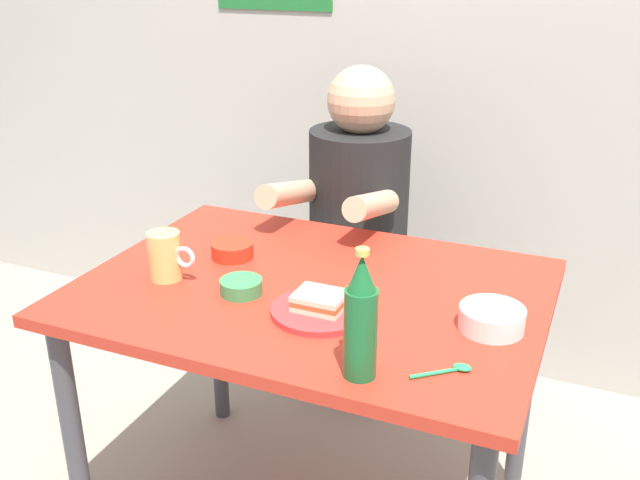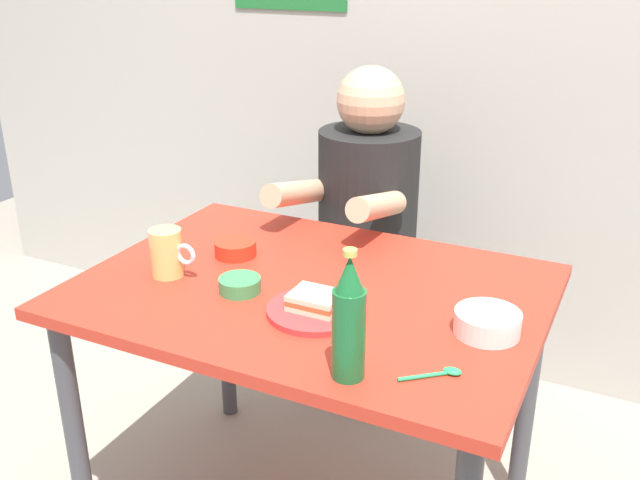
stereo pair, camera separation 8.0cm
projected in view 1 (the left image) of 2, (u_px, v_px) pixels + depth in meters
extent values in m
cube|color=#ADA89E|center=(437.00, 10.00, 2.39)|extent=(4.40, 0.08, 2.60)
cube|color=#B72D1E|center=(312.00, 291.00, 1.72)|extent=(1.10, 0.80, 0.03)
cylinder|color=#3F3F44|center=(75.00, 448.00, 1.75)|extent=(0.05, 0.05, 0.71)
cylinder|color=#3F3F44|center=(217.00, 324.00, 2.33)|extent=(0.05, 0.05, 0.71)
cylinder|color=#3F3F44|center=(523.00, 392.00, 1.97)|extent=(0.05, 0.05, 0.71)
cylinder|color=#4C4C51|center=(356.00, 345.00, 2.49)|extent=(0.08, 0.08, 0.41)
cylinder|color=#2D2D33|center=(357.00, 287.00, 2.41)|extent=(0.34, 0.34, 0.04)
cylinder|color=black|center=(359.00, 209.00, 2.30)|extent=(0.32, 0.32, 0.52)
sphere|color=tan|center=(361.00, 100.00, 2.17)|extent=(0.21, 0.21, 0.21)
cylinder|color=tan|center=(289.00, 193.00, 2.09)|extent=(0.07, 0.31, 0.14)
cylinder|color=tan|center=(372.00, 205.00, 2.00)|extent=(0.07, 0.31, 0.14)
cylinder|color=red|center=(320.00, 311.00, 1.58)|extent=(0.22, 0.22, 0.01)
cube|color=beige|center=(320.00, 305.00, 1.58)|extent=(0.11, 0.09, 0.01)
cube|color=#9E592D|center=(320.00, 300.00, 1.57)|extent=(0.11, 0.09, 0.01)
cube|color=beige|center=(320.00, 296.00, 1.57)|extent=(0.11, 0.09, 0.01)
cylinder|color=#D1BC66|center=(165.00, 256.00, 1.73)|extent=(0.08, 0.08, 0.12)
torus|color=silver|center=(185.00, 257.00, 1.71)|extent=(0.06, 0.01, 0.06)
cylinder|color=#19602D|center=(360.00, 334.00, 1.32)|extent=(0.06, 0.06, 0.18)
cone|color=#19602D|center=(362.00, 273.00, 1.27)|extent=(0.05, 0.05, 0.07)
cylinder|color=#BFB74C|center=(362.00, 252.00, 1.26)|extent=(0.03, 0.03, 0.01)
cylinder|color=silver|center=(492.00, 318.00, 1.51)|extent=(0.14, 0.14, 0.05)
cylinder|color=tan|center=(492.00, 314.00, 1.51)|extent=(0.11, 0.11, 0.02)
cylinder|color=red|center=(232.00, 250.00, 1.87)|extent=(0.11, 0.11, 0.04)
cylinder|color=#A33521|center=(232.00, 247.00, 1.86)|extent=(0.09, 0.09, 0.02)
cylinder|color=#388C4C|center=(241.00, 287.00, 1.67)|extent=(0.10, 0.10, 0.03)
cylinder|color=#5B643A|center=(241.00, 284.00, 1.67)|extent=(0.08, 0.08, 0.02)
cylinder|color=#26A559|center=(436.00, 373.00, 1.36)|extent=(0.09, 0.08, 0.01)
ellipsoid|color=#26A559|center=(462.00, 367.00, 1.37)|extent=(0.04, 0.02, 0.01)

